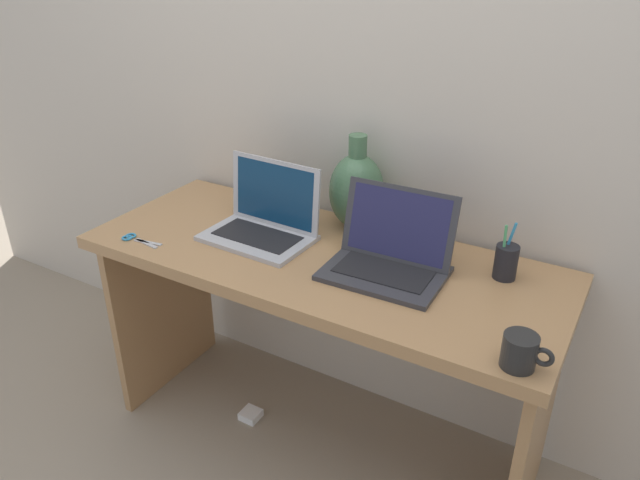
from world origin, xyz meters
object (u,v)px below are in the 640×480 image
(laptop_left, at_px, (266,217))
(green_vase, at_px, (356,190))
(power_brick, at_px, (251,415))
(scissors, at_px, (135,239))
(coffee_mug, at_px, (520,352))
(laptop_right, at_px, (391,251))
(pen_cup, at_px, (506,261))

(laptop_left, height_order, green_vase, green_vase)
(power_brick, bearing_deg, scissors, -149.10)
(green_vase, height_order, coffee_mug, green_vase)
(laptop_right, xyz_separation_m, scissors, (-0.78, -0.24, -0.06))
(coffee_mug, bearing_deg, laptop_right, 149.37)
(laptop_right, relative_size, coffee_mug, 2.97)
(pen_cup, bearing_deg, laptop_left, -171.13)
(laptop_right, bearing_deg, scissors, -162.98)
(laptop_left, xyz_separation_m, power_brick, (-0.06, -0.07, -0.81))
(green_vase, height_order, power_brick, green_vase)
(green_vase, bearing_deg, laptop_right, -43.51)
(green_vase, distance_m, power_brick, 0.96)
(laptop_left, distance_m, power_brick, 0.81)
(power_brick, bearing_deg, laptop_right, 7.95)
(laptop_left, distance_m, pen_cup, 0.75)
(laptop_left, height_order, power_brick, laptop_left)
(laptop_right, height_order, green_vase, green_vase)
(laptop_right, distance_m, scissors, 0.82)
(scissors, bearing_deg, green_vase, 38.73)
(laptop_left, xyz_separation_m, laptop_right, (0.44, -0.01, -0.00))
(laptop_left, relative_size, scissors, 2.37)
(laptop_right, height_order, power_brick, laptop_right)
(laptop_left, bearing_deg, green_vase, 42.83)
(pen_cup, relative_size, scissors, 1.14)
(pen_cup, bearing_deg, green_vase, 170.32)
(coffee_mug, bearing_deg, power_brick, 168.57)
(scissors, relative_size, power_brick, 2.10)
(laptop_right, distance_m, power_brick, 0.95)
(green_vase, relative_size, pen_cup, 1.87)
(scissors, bearing_deg, pen_cup, 18.42)
(coffee_mug, distance_m, scissors, 1.22)
(coffee_mug, bearing_deg, laptop_left, 163.29)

